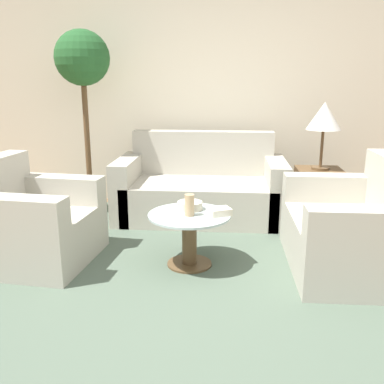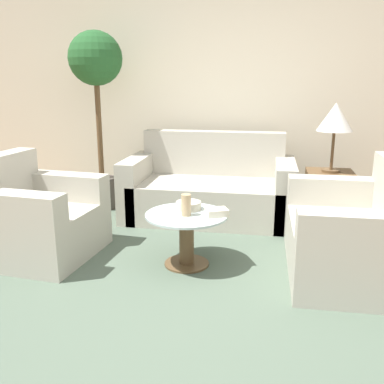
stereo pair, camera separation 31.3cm
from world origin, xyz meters
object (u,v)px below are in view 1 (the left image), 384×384
at_px(coffee_table, 189,232).
at_px(book_stack, 220,211).
at_px(bowl, 190,206).
at_px(vase, 189,205).
at_px(table_lamp, 324,118).
at_px(armchair, 32,227).
at_px(loveseat, 356,233).
at_px(potted_plant, 84,82).
at_px(sofa_main, 201,190).

relative_size(coffee_table, book_stack, 3.24).
bearing_deg(bowl, vase, -85.82).
bearing_deg(table_lamp, vase, -134.82).
distance_m(table_lamp, vase, 1.85).
bearing_deg(table_lamp, armchair, -154.54).
distance_m(loveseat, potted_plant, 3.12).
height_order(armchair, vase, armchair).
distance_m(table_lamp, book_stack, 1.69).
bearing_deg(sofa_main, vase, -90.21).
height_order(coffee_table, vase, vase).
bearing_deg(loveseat, table_lamp, -176.90).
height_order(vase, bowl, vase).
xyz_separation_m(potted_plant, vase, (1.27, -1.44, -0.91)).
height_order(sofa_main, bowl, sofa_main).
distance_m(coffee_table, table_lamp, 1.91).
relative_size(potted_plant, book_stack, 9.73).
distance_m(armchair, table_lamp, 2.93).
bearing_deg(sofa_main, loveseat, -43.76).
relative_size(loveseat, potted_plant, 0.63).
bearing_deg(book_stack, loveseat, -19.24).
bearing_deg(armchair, vase, -85.79).
bearing_deg(coffee_table, potted_plant, 132.00).
xyz_separation_m(loveseat, coffee_table, (-1.32, -0.07, -0.01)).
bearing_deg(table_lamp, loveseat, -86.28).
relative_size(armchair, loveseat, 0.78).
xyz_separation_m(armchair, table_lamp, (2.55, 1.21, 0.80)).
relative_size(armchair, coffee_table, 1.47).
height_order(sofa_main, book_stack, sofa_main).
height_order(loveseat, book_stack, loveseat).
height_order(armchair, table_lamp, table_lamp).
bearing_deg(vase, loveseat, 4.78).
relative_size(sofa_main, potted_plant, 0.90).
bearing_deg(loveseat, coffee_table, -87.61).
height_order(armchair, coffee_table, armchair).
relative_size(table_lamp, vase, 3.99).
distance_m(loveseat, table_lamp, 1.39).
bearing_deg(table_lamp, potted_plant, 175.50).
xyz_separation_m(potted_plant, book_stack, (1.50, -1.40, -0.97)).
bearing_deg(table_lamp, book_stack, -129.77).
xyz_separation_m(sofa_main, potted_plant, (-1.27, 0.08, 1.15)).
bearing_deg(sofa_main, bowl, -90.82).
bearing_deg(vase, table_lamp, 45.18).
bearing_deg(book_stack, sofa_main, 76.93).
xyz_separation_m(table_lamp, bowl, (-1.25, -1.08, -0.63)).
bearing_deg(loveseat, potted_plant, -117.95).
xyz_separation_m(coffee_table, book_stack, (0.24, -0.00, 0.18)).
xyz_separation_m(vase, bowl, (-0.01, 0.17, -0.05)).
height_order(loveseat, potted_plant, potted_plant).
bearing_deg(sofa_main, potted_plant, 176.32).
height_order(sofa_main, potted_plant, potted_plant).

